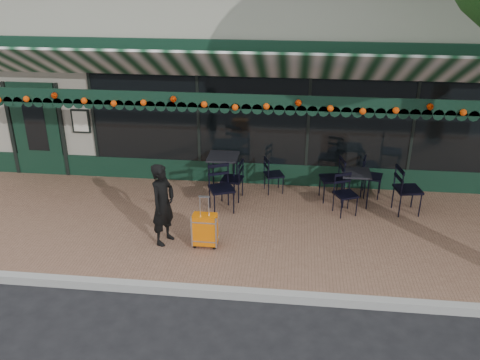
# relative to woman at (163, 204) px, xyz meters

# --- Properties ---
(ground) EXTENTS (80.00, 80.00, 0.00)m
(ground) POSITION_rel_woman_xyz_m (1.14, -1.22, -0.91)
(ground) COLOR black
(ground) RESTS_ON ground
(sidewalk) EXTENTS (18.00, 4.00, 0.15)m
(sidewalk) POSITION_rel_woman_xyz_m (1.14, 0.78, -0.83)
(sidewalk) COLOR brown
(sidewalk) RESTS_ON ground
(curb) EXTENTS (18.00, 0.16, 0.15)m
(curb) POSITION_rel_woman_xyz_m (1.14, -1.30, -0.83)
(curb) COLOR #9E9E99
(curb) RESTS_ON ground
(restaurant_building) EXTENTS (12.00, 9.60, 4.50)m
(restaurant_building) POSITION_rel_woman_xyz_m (1.14, 6.61, 1.36)
(restaurant_building) COLOR gray
(restaurant_building) RESTS_ON ground
(woman) EXTENTS (0.54, 0.65, 1.52)m
(woman) POSITION_rel_woman_xyz_m (0.00, 0.00, 0.00)
(woman) COLOR black
(woman) RESTS_ON sidewalk
(suitcase) EXTENTS (0.43, 0.25, 0.99)m
(suitcase) POSITION_rel_woman_xyz_m (0.76, -0.08, -0.43)
(suitcase) COLOR #DE6407
(suitcase) RESTS_ON sidewalk
(cafe_table_a) EXTENTS (0.58, 0.58, 0.71)m
(cafe_table_a) POSITION_rel_woman_xyz_m (3.55, 1.97, -0.12)
(cafe_table_a) COLOR black
(cafe_table_a) RESTS_ON sidewalk
(cafe_table_b) EXTENTS (0.65, 0.65, 0.80)m
(cafe_table_b) POSITION_rel_woman_xyz_m (0.74, 2.34, -0.04)
(cafe_table_b) COLOR black
(cafe_table_b) RESTS_ON sidewalk
(chair_a_left) EXTENTS (0.55, 0.55, 0.94)m
(chair_a_left) POSITION_rel_woman_xyz_m (3.07, 2.11, -0.29)
(chair_a_left) COLOR black
(chair_a_left) RESTS_ON sidewalk
(chair_a_right) EXTENTS (0.52, 0.52, 0.87)m
(chair_a_right) POSITION_rel_woman_xyz_m (3.94, 2.40, -0.32)
(chair_a_right) COLOR black
(chair_a_right) RESTS_ON sidewalk
(chair_a_front) EXTENTS (0.55, 0.55, 0.83)m
(chair_a_front) POSITION_rel_woman_xyz_m (3.32, 1.48, -0.34)
(chair_a_front) COLOR black
(chair_a_front) RESTS_ON sidewalk
(chair_a_extra) EXTENTS (0.58, 0.58, 1.00)m
(chair_a_extra) POSITION_rel_woman_xyz_m (4.55, 1.67, -0.26)
(chair_a_extra) COLOR black
(chair_a_extra) RESTS_ON sidewalk
(chair_b_left) EXTENTS (0.49, 0.49, 0.89)m
(chair_b_left) POSITION_rel_woman_xyz_m (0.99, 1.91, -0.31)
(chair_b_left) COLOR black
(chair_b_left) RESTS_ON sidewalk
(chair_b_right) EXTENTS (0.51, 0.51, 0.80)m
(chair_b_right) POSITION_rel_woman_xyz_m (1.85, 2.36, -0.36)
(chair_b_right) COLOR black
(chair_b_right) RESTS_ON sidewalk
(chair_b_front) EXTENTS (0.64, 0.64, 0.97)m
(chair_b_front) POSITION_rel_woman_xyz_m (0.85, 1.32, -0.27)
(chair_b_front) COLOR black
(chair_b_front) RESTS_ON sidewalk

